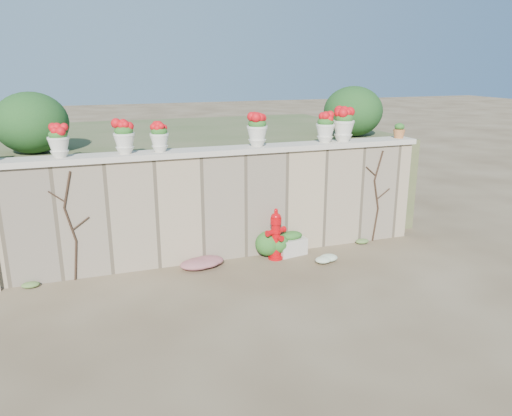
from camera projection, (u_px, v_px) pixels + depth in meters
name	position (u px, v px, depth m)	size (l,w,h in m)	color
ground	(253.00, 295.00, 8.02)	(80.00, 80.00, 0.00)	#4D3C26
stone_wall	(222.00, 206.00, 9.36)	(8.00, 0.40, 2.00)	gray
wall_cap	(221.00, 151.00, 9.07)	(8.10, 0.52, 0.10)	beige
raised_fill	(187.00, 172.00, 12.26)	(9.00, 6.00, 2.00)	#384C23
back_shrub_left	(31.00, 123.00, 8.99)	(1.30, 1.30, 1.10)	#143814
back_shrub_right	(353.00, 111.00, 11.10)	(1.30, 1.30, 1.10)	#143814
vine_left	(71.00, 225.00, 8.31)	(0.60, 0.04, 1.91)	black
vine_right	(377.00, 195.00, 10.20)	(0.60, 0.04, 1.91)	black
fire_hydrant	(276.00, 234.00, 9.37)	(0.43, 0.30, 0.99)	#BB070C
planter_box	(291.00, 244.00, 9.67)	(0.61, 0.42, 0.47)	beige
green_shrub	(272.00, 242.00, 9.53)	(0.64, 0.57, 0.61)	#1E5119
magenta_clump	(203.00, 262.00, 9.05)	(0.81, 0.54, 0.22)	#C4276C
white_flowers	(325.00, 258.00, 9.28)	(0.50, 0.40, 0.18)	white
urn_pot_0	(59.00, 141.00, 8.11)	(0.35, 0.35, 0.54)	beige
urn_pot_1	(124.00, 137.00, 8.44)	(0.36, 0.36, 0.56)	beige
urn_pot_2	(159.00, 137.00, 8.63)	(0.33, 0.33, 0.51)	beige
urn_pot_3	(257.00, 130.00, 9.20)	(0.38, 0.38, 0.60)	beige
urn_pot_4	(325.00, 128.00, 9.65)	(0.36, 0.36, 0.57)	beige
urn_pot_5	(344.00, 125.00, 9.76)	(0.42, 0.42, 0.66)	beige
terracotta_pot	(399.00, 131.00, 10.23)	(0.25, 0.25, 0.29)	#AE6535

